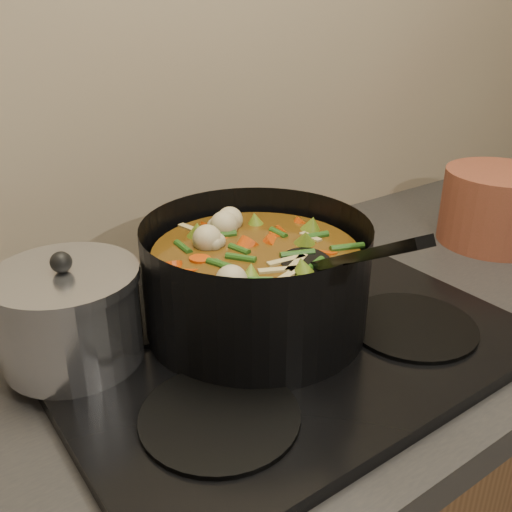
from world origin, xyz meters
TOP-DOWN VIEW (x-y plane):
  - stovetop at (0.00, 1.93)m, footprint 0.62×0.54m
  - stockpot at (-0.01, 1.93)m, footprint 0.39×0.46m
  - saucepan at (-0.25, 2.01)m, footprint 0.18×0.18m
  - terracotta_crock at (0.56, 1.94)m, footprint 0.22×0.22m

SIDE VIEW (x-z plane):
  - stovetop at x=0.00m, z-range 0.91..0.93m
  - terracotta_crock at x=0.56m, z-range 0.91..1.05m
  - saucepan at x=-0.25m, z-range 0.92..1.07m
  - stockpot at x=-0.01m, z-range 0.89..1.11m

